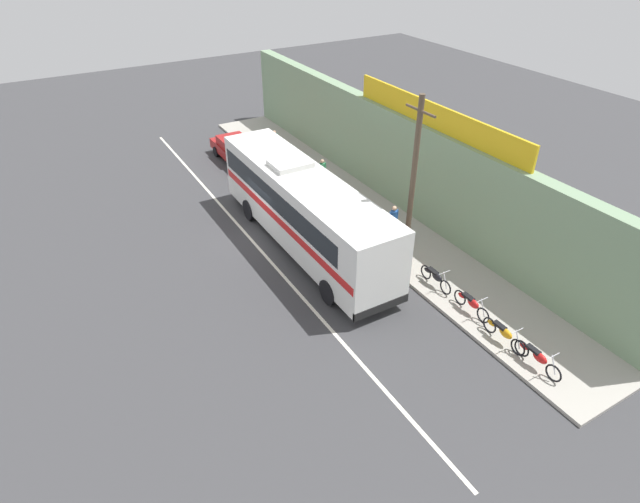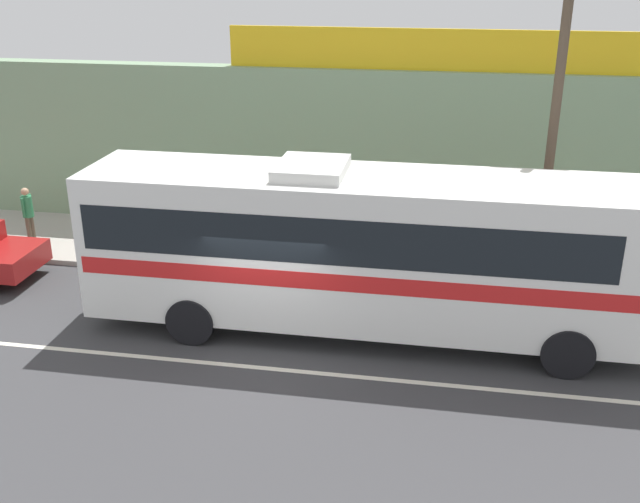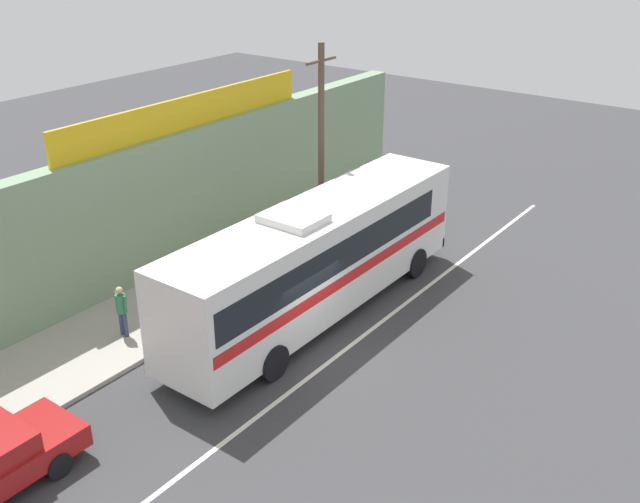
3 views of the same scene
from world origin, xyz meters
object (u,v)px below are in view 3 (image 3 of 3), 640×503
Objects in this scene: intercity_bus at (317,255)px; motorcycle_orange at (393,194)px; motorcycle_green at (339,221)px; motorcycle_purple at (366,206)px; utility_pole at (321,147)px; motorcycle_blue at (409,185)px; pedestrian_far_right at (121,308)px; pedestrian_far_left at (259,236)px.

intercity_bus is 6.19× the size of motorcycle_orange.
motorcycle_green is (-3.78, 0.14, 0.00)m from motorcycle_orange.
motorcycle_orange is at bearing -6.09° from motorcycle_purple.
intercity_bus reaches higher than motorcycle_green.
intercity_bus is at bearing -144.95° from utility_pole.
motorcycle_blue and motorcycle_purple have the same top height.
utility_pole is 9.09m from pedestrian_far_right.
pedestrian_far_left is (-3.89, 0.75, 0.54)m from motorcycle_green.
intercity_bus is at bearing -151.10° from motorcycle_green.
motorcycle_green is at bearing 10.81° from utility_pole.
utility_pole is 5.01m from motorcycle_purple.
motorcycle_orange is (9.34, 2.93, -1.50)m from intercity_bus.
pedestrian_far_right is (-12.16, 0.58, 0.51)m from motorcycle_purple.
intercity_bus is 4.27m from pedestrian_far_left.
pedestrian_far_right is at bearing 173.72° from utility_pole.
intercity_bus is 6.00m from pedestrian_far_right.
motorcycle_green is (1.62, 0.31, -3.45)m from utility_pole.
motorcycle_orange is at bearing -177.00° from motorcycle_blue.
motorcycle_blue is at bearing -5.12° from pedestrian_far_left.
pedestrian_far_right is at bearing 141.30° from intercity_bus.
pedestrian_far_left reaches higher than motorcycle_blue.
intercity_bus is 1.61× the size of utility_pole.
pedestrian_far_right reaches higher than motorcycle_blue.
motorcycle_orange is (5.41, 0.17, -3.45)m from utility_pole.
motorcycle_blue is at bearing 15.58° from intercity_bus.
motorcycle_orange is 7.74m from pedestrian_far_left.
pedestrian_far_left is at bearing 1.09° from pedestrian_far_right.
intercity_bus is 7.25× the size of pedestrian_far_left.
utility_pole is at bearing -178.20° from motorcycle_orange.
intercity_bus is 6.49× the size of motorcycle_purple.
pedestrian_far_left reaches higher than motorcycle_green.
pedestrian_far_left is (1.66, 3.82, -0.96)m from intercity_bus.
utility_pole is 6.42m from motorcycle_orange.
pedestrian_far_left reaches higher than motorcycle_purple.
motorcycle_green is at bearing 28.90° from intercity_bus.
utility_pole is 7.66m from motorcycle_blue.
motorcycle_orange and motorcycle_green have the same top height.
pedestrian_far_right is (-4.61, 3.70, -0.99)m from intercity_bus.
intercity_bus reaches higher than pedestrian_far_left.
utility_pole reaches higher than pedestrian_far_left.
intercity_bus is 6.60× the size of motorcycle_green.
motorcycle_green is at bearing -3.55° from pedestrian_far_right.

